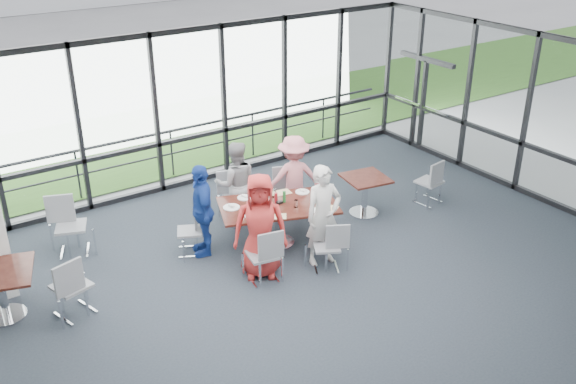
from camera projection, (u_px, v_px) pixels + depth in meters
floor at (305, 312)px, 9.38m from camera, size 12.00×10.00×0.02m
ceiling at (308, 100)px, 7.99m from camera, size 12.00×10.00×0.04m
curtain_wall_back at (156, 115)px, 12.42m from camera, size 12.00×0.10×3.20m
curtain_wall_right at (573, 129)px, 11.72m from camera, size 0.10×10.00×3.20m
exit_door at (423, 105)px, 14.76m from camera, size 0.12×1.60×2.10m
apron at (84, 123)px, 16.85m from camera, size 80.00×70.00×0.02m
grass_strip at (111, 145)px, 15.34m from camera, size 80.00×5.00×0.01m
guard_rail at (149, 158)px, 13.34m from camera, size 12.00×0.06×0.06m
main_table at (278, 211)px, 10.89m from camera, size 2.23×1.71×0.75m
side_table_right at (365, 184)px, 11.91m from camera, size 0.89×0.89×0.75m
diner_near_left at (260, 226)px, 9.91m from camera, size 1.01×0.89×1.73m
diner_near_right at (323, 216)px, 10.25m from camera, size 0.67×0.53×1.70m
diner_far_left at (236, 184)px, 11.49m from camera, size 0.89×0.73×1.59m
diner_far_right at (294, 177)px, 11.71m from camera, size 1.16×0.87×1.60m
diner_end at (202, 210)px, 10.54m from camera, size 0.78×1.06×1.61m
chair_main_nl at (262, 255)px, 9.94m from camera, size 0.51×0.51×0.89m
chair_main_nr at (327, 247)px, 10.23m from camera, size 0.55×0.55×0.83m
chair_main_fl at (236, 197)px, 11.78m from camera, size 0.55×0.55×0.90m
chair_main_fr at (292, 193)px, 11.92m from camera, size 0.57×0.57×0.92m
chair_main_end at (190, 231)px, 10.70m from camera, size 0.54×0.54×0.82m
chair_spare_la at (71, 286)px, 9.11m from camera, size 0.58×0.58×0.96m
chair_spare_lb at (71, 227)px, 10.66m from camera, size 0.63×0.63×0.99m
chair_spare_r at (429, 182)px, 12.39m from camera, size 0.50×0.50×0.89m
plate_nl at (253, 215)px, 10.46m from camera, size 0.28×0.28×0.01m
plate_nr at (320, 211)px, 10.62m from camera, size 0.25×0.25×0.01m
plate_fl at (245, 198)px, 11.06m from camera, size 0.25×0.25×0.01m
plate_fr at (302, 192)px, 11.26m from camera, size 0.25×0.25×0.01m
plate_end at (231, 207)px, 10.72m from camera, size 0.28×0.28×0.01m
tumbler_a at (269, 207)px, 10.59m from camera, size 0.07×0.07×0.13m
tumbler_b at (296, 204)px, 10.72m from camera, size 0.07×0.07×0.13m
tumbler_c at (274, 193)px, 11.07m from camera, size 0.07×0.07×0.14m
tumbler_d at (242, 210)px, 10.50m from camera, size 0.07×0.07×0.13m
menu_a at (277, 216)px, 10.44m from camera, size 0.35×0.33×0.00m
menu_b at (328, 207)px, 10.73m from camera, size 0.36×0.39×0.00m
menu_c at (282, 192)px, 11.26m from camera, size 0.35×0.27×0.00m
condiment_caddy at (280, 202)px, 10.86m from camera, size 0.10×0.07×0.04m
ketchup_bottle at (276, 198)px, 10.86m from camera, size 0.06×0.06×0.18m
green_bottle at (284, 197)px, 10.88m from camera, size 0.05×0.05×0.20m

